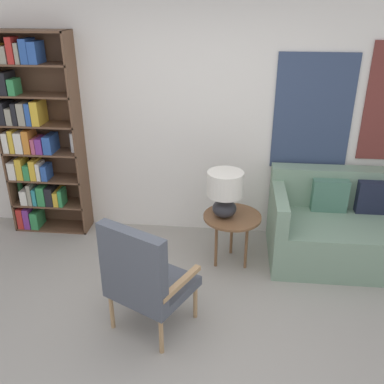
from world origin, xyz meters
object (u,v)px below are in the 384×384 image
(armchair, at_px, (143,276))
(table_lamp, at_px, (225,190))
(bookshelf, at_px, (34,138))
(couch, at_px, (351,229))
(side_table, at_px, (232,220))

(armchair, xyz_separation_m, table_lamp, (0.59, 1.05, 0.27))
(bookshelf, height_order, table_lamp, bookshelf)
(bookshelf, xyz_separation_m, couch, (3.39, -0.29, -0.76))
(armchair, relative_size, side_table, 1.74)
(bookshelf, distance_m, table_lamp, 2.18)
(bookshelf, relative_size, table_lamp, 4.73)
(bookshelf, xyz_separation_m, armchair, (1.50, -1.58, -0.55))
(side_table, bearing_deg, armchair, -122.20)
(table_lamp, bearing_deg, bookshelf, 165.65)
(side_table, bearing_deg, couch, 10.73)
(couch, bearing_deg, side_table, -169.27)
(couch, xyz_separation_m, table_lamp, (-1.30, -0.25, 0.49))
(armchair, xyz_separation_m, couch, (1.89, 1.30, -0.21))
(table_lamp, bearing_deg, couch, 10.83)
(couch, xyz_separation_m, side_table, (-1.22, -0.23, 0.15))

